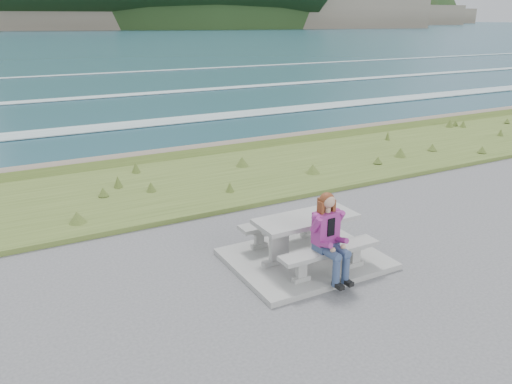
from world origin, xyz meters
TOP-DOWN VIEW (x-y plane):
  - concrete_slab at (0.00, 0.00)m, footprint 2.60×2.10m
  - picnic_table at (0.00, 0.00)m, footprint 1.80×0.75m
  - bench_landward at (0.00, -0.70)m, footprint 1.80×0.35m
  - bench_seaward at (0.00, 0.70)m, footprint 1.80×0.35m
  - grass_verge at (0.00, 5.00)m, footprint 160.00×4.50m
  - shore_drop at (0.00, 7.90)m, footprint 160.00×0.80m
  - ocean at (0.00, 25.09)m, footprint 1600.00×1600.00m
  - headland_range at (190.44, 398.44)m, footprint 729.83×363.95m
  - seated_woman at (-0.08, -0.83)m, footprint 0.43×0.72m

SIDE VIEW (x-z plane):
  - ocean at x=0.00m, z-range -1.79..-1.70m
  - grass_verge at x=0.00m, z-range -0.11..0.11m
  - shore_drop at x=0.00m, z-range -1.10..1.10m
  - concrete_slab at x=0.00m, z-range 0.00..0.10m
  - bench_landward at x=0.00m, z-range 0.22..0.67m
  - bench_seaward at x=0.00m, z-range 0.22..0.67m
  - seated_woman at x=-0.08m, z-range -0.09..1.33m
  - picnic_table at x=0.00m, z-range 0.31..1.06m
  - headland_range at x=190.44m, z-range -80.83..100.64m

